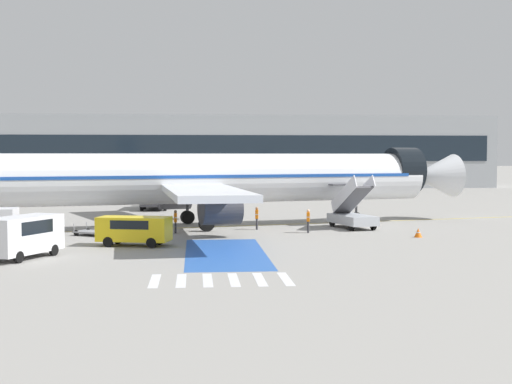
{
  "coord_description": "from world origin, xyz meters",
  "views": [
    {
      "loc": [
        -2.53,
        -57.12,
        5.72
      ],
      "look_at": [
        2.15,
        -3.28,
        2.9
      ],
      "focal_mm": 50.0,
      "sensor_mm": 36.0,
      "label": 1
    }
  ],
  "objects_px": {
    "ground_crew_0": "(175,220)",
    "traffic_cone_1": "(418,233)",
    "boarding_stairs_forward": "(352,215)",
    "service_van_1": "(23,233)",
    "baggage_cart": "(94,232)",
    "fuel_tanker": "(157,193)",
    "ground_crew_1": "(257,217)",
    "terminal_building": "(221,152)",
    "service_van_2": "(134,228)",
    "airliner": "(209,179)",
    "ground_crew_2": "(308,219)"
  },
  "relations": [
    {
      "from": "baggage_cart",
      "to": "traffic_cone_1",
      "type": "bearing_deg",
      "value": 113.46
    },
    {
      "from": "airliner",
      "to": "service_van_1",
      "type": "distance_m",
      "value": 19.65
    },
    {
      "from": "service_van_1",
      "to": "traffic_cone_1",
      "type": "xyz_separation_m",
      "value": [
        24.91,
        8.0,
        -1.07
      ]
    },
    {
      "from": "service_van_1",
      "to": "baggage_cart",
      "type": "relative_size",
      "value": 1.73
    },
    {
      "from": "baggage_cart",
      "to": "ground_crew_2",
      "type": "bearing_deg",
      "value": 122.59
    },
    {
      "from": "ground_crew_0",
      "to": "terminal_building",
      "type": "xyz_separation_m",
      "value": [
        6.15,
        73.04,
        5.25
      ]
    },
    {
      "from": "fuel_tanker",
      "to": "ground_crew_2",
      "type": "distance_m",
      "value": 27.77
    },
    {
      "from": "airliner",
      "to": "traffic_cone_1",
      "type": "distance_m",
      "value": 16.93
    },
    {
      "from": "airliner",
      "to": "service_van_1",
      "type": "height_order",
      "value": "airliner"
    },
    {
      "from": "ground_crew_1",
      "to": "traffic_cone_1",
      "type": "height_order",
      "value": "ground_crew_1"
    },
    {
      "from": "ground_crew_0",
      "to": "traffic_cone_1",
      "type": "distance_m",
      "value": 17.37
    },
    {
      "from": "service_van_1",
      "to": "terminal_building",
      "type": "bearing_deg",
      "value": -73.62
    },
    {
      "from": "boarding_stairs_forward",
      "to": "service_van_1",
      "type": "height_order",
      "value": "boarding_stairs_forward"
    },
    {
      "from": "ground_crew_1",
      "to": "traffic_cone_1",
      "type": "bearing_deg",
      "value": 69.92
    },
    {
      "from": "service_van_2",
      "to": "service_van_1",
      "type": "bearing_deg",
      "value": -34.45
    },
    {
      "from": "ground_crew_2",
      "to": "terminal_building",
      "type": "xyz_separation_m",
      "value": [
        -3.54,
        73.71,
        5.22
      ]
    },
    {
      "from": "boarding_stairs_forward",
      "to": "baggage_cart",
      "type": "xyz_separation_m",
      "value": [
        -19.39,
        -3.42,
        -0.76
      ]
    },
    {
      "from": "ground_crew_1",
      "to": "service_van_2",
      "type": "bearing_deg",
      "value": -34.03
    },
    {
      "from": "service_van_1",
      "to": "terminal_building",
      "type": "height_order",
      "value": "terminal_building"
    },
    {
      "from": "airliner",
      "to": "service_van_2",
      "type": "height_order",
      "value": "airliner"
    },
    {
      "from": "traffic_cone_1",
      "to": "airliner",
      "type": "bearing_deg",
      "value": 149.7
    },
    {
      "from": "ground_crew_1",
      "to": "airliner",
      "type": "bearing_deg",
      "value": -113.59
    },
    {
      "from": "service_van_1",
      "to": "baggage_cart",
      "type": "distance_m",
      "value": 11.3
    },
    {
      "from": "ground_crew_1",
      "to": "ground_crew_2",
      "type": "height_order",
      "value": "ground_crew_2"
    },
    {
      "from": "baggage_cart",
      "to": "traffic_cone_1",
      "type": "relative_size",
      "value": 4.8
    },
    {
      "from": "terminal_building",
      "to": "fuel_tanker",
      "type": "bearing_deg",
      "value": -100.18
    },
    {
      "from": "boarding_stairs_forward",
      "to": "airliner",
      "type": "bearing_deg",
      "value": 156.33
    },
    {
      "from": "fuel_tanker",
      "to": "terminal_building",
      "type": "relative_size",
      "value": 0.1
    },
    {
      "from": "ground_crew_2",
      "to": "traffic_cone_1",
      "type": "height_order",
      "value": "ground_crew_2"
    },
    {
      "from": "fuel_tanker",
      "to": "baggage_cart",
      "type": "bearing_deg",
      "value": -93.63
    },
    {
      "from": "baggage_cart",
      "to": "ground_crew_1",
      "type": "relative_size",
      "value": 1.72
    },
    {
      "from": "service_van_1",
      "to": "traffic_cone_1",
      "type": "distance_m",
      "value": 26.19
    },
    {
      "from": "service_van_1",
      "to": "service_van_2",
      "type": "relative_size",
      "value": 1.08
    },
    {
      "from": "ground_crew_2",
      "to": "traffic_cone_1",
      "type": "distance_m",
      "value": 7.98
    },
    {
      "from": "boarding_stairs_forward",
      "to": "service_van_2",
      "type": "relative_size",
      "value": 1.15
    },
    {
      "from": "service_van_1",
      "to": "terminal_building",
      "type": "xyz_separation_m",
      "value": [
        14.2,
        85.13,
        4.84
      ]
    },
    {
      "from": "terminal_building",
      "to": "traffic_cone_1",
      "type": "bearing_deg",
      "value": -82.09
    },
    {
      "from": "traffic_cone_1",
      "to": "terminal_building",
      "type": "xyz_separation_m",
      "value": [
        -10.72,
        77.14,
        5.91
      ]
    },
    {
      "from": "ground_crew_0",
      "to": "terminal_building",
      "type": "height_order",
      "value": "terminal_building"
    },
    {
      "from": "airliner",
      "to": "boarding_stairs_forward",
      "type": "xyz_separation_m",
      "value": [
        11.07,
        -1.92,
        -2.82
      ]
    },
    {
      "from": "service_van_1",
      "to": "baggage_cart",
      "type": "bearing_deg",
      "value": -75.94
    },
    {
      "from": "boarding_stairs_forward",
      "to": "baggage_cart",
      "type": "distance_m",
      "value": 19.7
    },
    {
      "from": "traffic_cone_1",
      "to": "boarding_stairs_forward",
      "type": "bearing_deg",
      "value": 116.61
    },
    {
      "from": "ground_crew_0",
      "to": "traffic_cone_1",
      "type": "relative_size",
      "value": 2.71
    },
    {
      "from": "service_van_1",
      "to": "baggage_cart",
      "type": "xyz_separation_m",
      "value": [
        2.3,
        11.01,
        -1.13
      ]
    },
    {
      "from": "baggage_cart",
      "to": "terminal_building",
      "type": "relative_size",
      "value": 0.03
    },
    {
      "from": "ground_crew_1",
      "to": "fuel_tanker",
      "type": "bearing_deg",
      "value": -149.2
    },
    {
      "from": "ground_crew_1",
      "to": "ground_crew_2",
      "type": "relative_size",
      "value": 1.0
    },
    {
      "from": "boarding_stairs_forward",
      "to": "ground_crew_2",
      "type": "xyz_separation_m",
      "value": [
        -3.95,
        -3.01,
        -0.01
      ]
    },
    {
      "from": "boarding_stairs_forward",
      "to": "service_van_2",
      "type": "distance_m",
      "value": 18.62
    }
  ]
}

